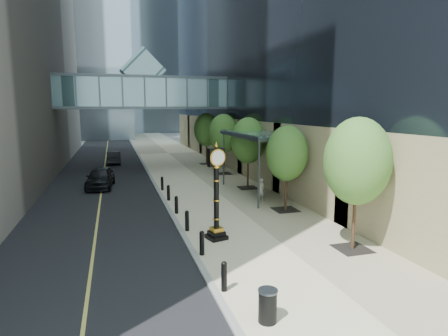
{
  "coord_description": "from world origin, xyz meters",
  "views": [
    {
      "loc": [
        -5.96,
        -10.04,
        5.98
      ],
      "look_at": [
        -0.81,
        7.4,
        3.09
      ],
      "focal_mm": 30.0,
      "sensor_mm": 36.0,
      "label": 1
    }
  ],
  "objects_px": {
    "car_near": "(100,177)",
    "car_far": "(114,158)",
    "pedestrian": "(261,190)",
    "trash_bin": "(268,307)",
    "street_clock": "(216,199)"
  },
  "relations": [
    {
      "from": "street_clock",
      "to": "trash_bin",
      "type": "bearing_deg",
      "value": -107.7
    },
    {
      "from": "street_clock",
      "to": "car_far",
      "type": "height_order",
      "value": "street_clock"
    },
    {
      "from": "street_clock",
      "to": "car_near",
      "type": "xyz_separation_m",
      "value": [
        -5.44,
        13.59,
        -1.15
      ]
    },
    {
      "from": "street_clock",
      "to": "trash_bin",
      "type": "relative_size",
      "value": 4.86
    },
    {
      "from": "car_near",
      "to": "car_far",
      "type": "bearing_deg",
      "value": 91.14
    },
    {
      "from": "pedestrian",
      "to": "car_far",
      "type": "distance_m",
      "value": 22.22
    },
    {
      "from": "car_far",
      "to": "street_clock",
      "type": "bearing_deg",
      "value": 100.2
    },
    {
      "from": "street_clock",
      "to": "car_near",
      "type": "relative_size",
      "value": 0.95
    },
    {
      "from": "trash_bin",
      "to": "pedestrian",
      "type": "height_order",
      "value": "pedestrian"
    },
    {
      "from": "pedestrian",
      "to": "car_far",
      "type": "relative_size",
      "value": 0.36
    },
    {
      "from": "trash_bin",
      "to": "car_far",
      "type": "height_order",
      "value": "car_far"
    },
    {
      "from": "pedestrian",
      "to": "car_near",
      "type": "height_order",
      "value": "car_near"
    },
    {
      "from": "street_clock",
      "to": "pedestrian",
      "type": "height_order",
      "value": "street_clock"
    },
    {
      "from": "trash_bin",
      "to": "car_near",
      "type": "relative_size",
      "value": 0.2
    },
    {
      "from": "car_far",
      "to": "pedestrian",
      "type": "bearing_deg",
      "value": 114.7
    }
  ]
}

